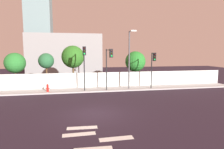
# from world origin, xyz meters

# --- Properties ---
(ground_plane) EXTENTS (80.00, 80.00, 0.00)m
(ground_plane) POSITION_xyz_m (0.00, 0.00, 0.00)
(ground_plane) COLOR #271C29
(sidewalk) EXTENTS (36.00, 2.40, 0.15)m
(sidewalk) POSITION_xyz_m (0.00, 8.20, 0.07)
(sidewalk) COLOR #A9A9A9
(sidewalk) RESTS_ON ground
(perimeter_wall) EXTENTS (36.00, 0.18, 1.80)m
(perimeter_wall) POSITION_xyz_m (0.00, 9.49, 1.05)
(perimeter_wall) COLOR silver
(perimeter_wall) RESTS_ON sidewalk
(crosswalk_marking) EXTENTS (3.71, 3.92, 0.01)m
(crosswalk_marking) POSITION_xyz_m (-0.51, -4.10, 0.00)
(crosswalk_marking) COLOR silver
(crosswalk_marking) RESTS_ON ground
(traffic_light_left) EXTENTS (0.52, 1.82, 4.64)m
(traffic_light_left) POSITION_xyz_m (2.11, 6.70, 3.56)
(traffic_light_left) COLOR black
(traffic_light_left) RESTS_ON sidewalk
(traffic_light_center) EXTENTS (0.57, 1.77, 4.24)m
(traffic_light_center) POSITION_xyz_m (7.19, 6.69, 3.28)
(traffic_light_center) COLOR black
(traffic_light_center) RESTS_ON sidewalk
(traffic_light_right) EXTENTS (0.34, 1.57, 4.88)m
(traffic_light_right) POSITION_xyz_m (-0.54, 6.85, 3.71)
(traffic_light_right) COLOR black
(traffic_light_right) RESTS_ON sidewalk
(street_lamp_curbside) EXTENTS (0.60, 1.92, 6.68)m
(street_lamp_curbside) POSITION_xyz_m (4.66, 7.49, 4.10)
(street_lamp_curbside) COLOR #4C4C51
(street_lamp_curbside) RESTS_ON sidewalk
(fire_hydrant) EXTENTS (0.44, 0.26, 0.85)m
(fire_hydrant) POSITION_xyz_m (-4.54, 7.67, 0.60)
(fire_hydrant) COLOR red
(fire_hydrant) RESTS_ON sidewalk
(roadside_tree_leftmost) EXTENTS (2.46, 2.46, 4.38)m
(roadside_tree_leftmost) POSITION_xyz_m (-8.74, 11.01, 3.14)
(roadside_tree_leftmost) COLOR brown
(roadside_tree_leftmost) RESTS_ON ground
(roadside_tree_midleft) EXTENTS (1.91, 1.91, 4.32)m
(roadside_tree_midleft) POSITION_xyz_m (-5.12, 11.01, 3.34)
(roadside_tree_midleft) COLOR brown
(roadside_tree_midleft) RESTS_ON ground
(roadside_tree_midright) EXTENTS (2.85, 2.85, 5.28)m
(roadside_tree_midright) POSITION_xyz_m (-1.84, 11.01, 3.84)
(roadside_tree_midright) COLOR brown
(roadside_tree_midright) RESTS_ON ground
(roadside_tree_rightmost) EXTENTS (2.75, 2.75, 4.56)m
(roadside_tree_rightmost) POSITION_xyz_m (6.45, 11.01, 3.18)
(roadside_tree_rightmost) COLOR brown
(roadside_tree_rightmost) RESTS_ON ground
(low_building_distant) EXTENTS (13.46, 6.00, 7.75)m
(low_building_distant) POSITION_xyz_m (-3.56, 23.49, 3.87)
(low_building_distant) COLOR gray
(low_building_distant) RESTS_ON ground
(tower_on_skyline) EXTENTS (5.93, 5.00, 31.60)m
(tower_on_skyline) POSITION_xyz_m (-10.52, 35.49, 15.80)
(tower_on_skyline) COLOR gray
(tower_on_skyline) RESTS_ON ground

